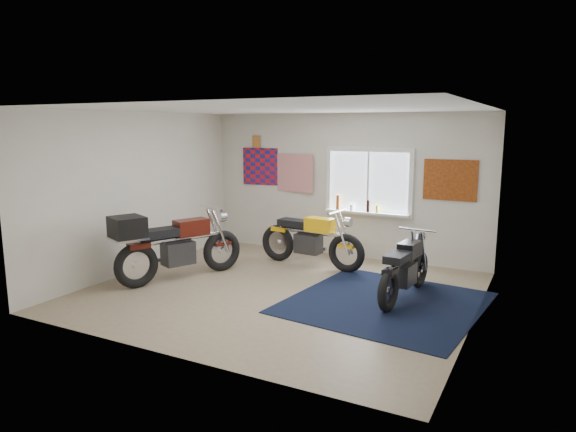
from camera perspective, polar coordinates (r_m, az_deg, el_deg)
The scene contains 10 objects.
ground at distance 7.82m, azimuth -0.77°, elevation -8.36°, with size 5.50×5.50×0.00m, color #9E896B.
room_shell at distance 7.47m, azimuth -0.80°, elevation 3.68°, with size 5.50×5.50×5.50m.
navy_rug at distance 7.45m, azimuth 10.74°, elevation -9.44°, with size 2.50×2.60×0.01m, color black.
window_assembly at distance 9.56m, azimuth 8.92°, elevation 3.29°, with size 1.66×0.17×1.26m.
oil_bottles at distance 9.63m, azimuth 7.22°, elevation 1.24°, with size 0.83×0.07×0.28m.
flag_display at distance 10.53m, azimuth -3.54°, elevation 8.25°, with size 1.60×0.10×1.17m.
triumph_poster at distance 9.20m, azimuth 17.58°, elevation 3.83°, with size 0.90×0.03×0.70m, color #A54C14.
yellow_triumph at distance 9.09m, azimuth 2.50°, elevation -2.74°, with size 2.09×0.62×1.05m.
black_chrome_bike at distance 7.59m, azimuth 12.86°, elevation -5.89°, with size 0.57×1.85×0.95m.
maroon_tourer at distance 8.40m, azimuth -12.92°, elevation -3.14°, with size 1.21×2.16×1.14m.
Camera 1 is at (3.52, -6.54, 2.45)m, focal length 32.00 mm.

